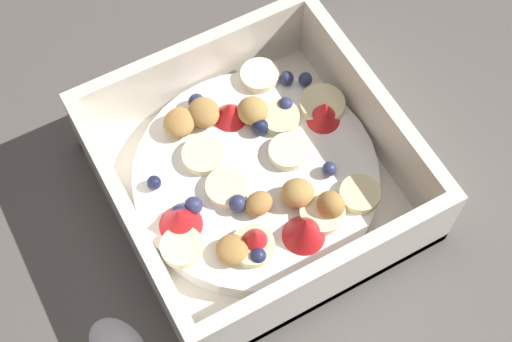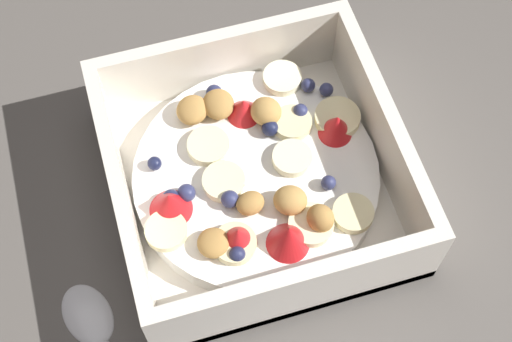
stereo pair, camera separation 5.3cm
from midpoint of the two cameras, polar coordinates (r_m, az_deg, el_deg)
The scene contains 2 objects.
ground_plane at distance 0.57m, azimuth 1.12°, elevation -0.69°, with size 2.40×2.40×0.00m, color #56514C.
fruit_bowl at distance 0.54m, azimuth 2.83°, elevation -0.70°, with size 0.20×0.20×0.07m.
Camera 2 is at (0.06, 0.26, 0.50)m, focal length 52.83 mm.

